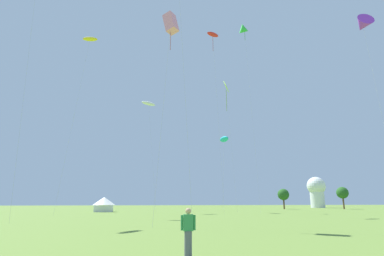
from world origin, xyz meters
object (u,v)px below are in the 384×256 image
at_px(kite_cyan_parafoil, 224,139).
at_px(kite_pink_box, 171,24).
at_px(kite_yellow_parafoil, 90,40).
at_px(kite_purple_delta, 363,25).
at_px(tree_distant_right, 283,195).
at_px(kite_white_parafoil, 149,104).
at_px(kite_lime_diamond, 226,89).
at_px(person_spectator, 188,232).
at_px(observatory_dome, 317,190).
at_px(kite_red_parafoil, 213,35).
at_px(kite_green_delta, 245,30).
at_px(tree_distant_left, 342,193).
at_px(festival_tent_right, 104,204).

xyz_separation_m(kite_cyan_parafoil, kite_pink_box, (-15.90, -32.18, 4.76)).
height_order(kite_yellow_parafoil, kite_purple_delta, kite_yellow_parafoil).
bearing_deg(tree_distant_right, kite_pink_box, -126.37).
height_order(kite_yellow_parafoil, kite_white_parafoil, kite_yellow_parafoil).
xyz_separation_m(kite_yellow_parafoil, kite_lime_diamond, (27.51, 11.10, -2.42)).
height_order(person_spectator, observatory_dome, observatory_dome).
height_order(kite_purple_delta, person_spectator, kite_purple_delta).
bearing_deg(kite_red_parafoil, kite_green_delta, 36.41).
bearing_deg(kite_green_delta, observatory_dome, 45.60).
bearing_deg(tree_distant_left, kite_yellow_parafoil, -155.82).
xyz_separation_m(kite_yellow_parafoil, person_spectator, (9.30, -37.30, -27.59)).
height_order(kite_purple_delta, kite_white_parafoil, kite_purple_delta).
height_order(kite_yellow_parafoil, observatory_dome, kite_yellow_parafoil).
bearing_deg(kite_lime_diamond, tree_distant_left, 25.60).
height_order(kite_lime_diamond, kite_pink_box, kite_lime_diamond).
xyz_separation_m(kite_white_parafoil, person_spectator, (-1.61, -49.69, -21.06)).
height_order(kite_green_delta, tree_distant_left, kite_green_delta).
xyz_separation_m(kite_purple_delta, kite_white_parafoil, (-28.11, 28.31, -4.70)).
distance_m(kite_lime_diamond, kite_pink_box, 37.57).
xyz_separation_m(kite_red_parafoil, festival_tent_right, (-18.43, 18.83, -30.09)).
bearing_deg(kite_yellow_parafoil, kite_red_parafoil, -0.79).
bearing_deg(tree_distant_left, kite_pink_box, -137.88).
height_order(kite_yellow_parafoil, kite_lime_diamond, kite_yellow_parafoil).
xyz_separation_m(tree_distant_left, tree_distant_right, (-16.94, 3.45, -0.49)).
height_order(kite_red_parafoil, kite_lime_diamond, kite_red_parafoil).
xyz_separation_m(kite_green_delta, person_spectator, (-21.13, -43.73, -37.08)).
xyz_separation_m(kite_cyan_parafoil, person_spectator, (-17.21, -47.70, -13.75)).
bearing_deg(kite_yellow_parafoil, kite_purple_delta, -22.19).
relative_size(kite_yellow_parafoil, festival_tent_right, 6.31).
distance_m(kite_yellow_parafoil, kite_lime_diamond, 29.77).
relative_size(kite_white_parafoil, kite_pink_box, 1.10).
bearing_deg(kite_purple_delta, festival_tent_right, 136.36).
relative_size(kite_pink_box, person_spectator, 11.84).
height_order(kite_purple_delta, tree_distant_left, kite_purple_delta).
bearing_deg(kite_green_delta, kite_lime_diamond, 121.95).
distance_m(kite_cyan_parafoil, festival_tent_right, 28.15).
xyz_separation_m(kite_cyan_parafoil, kite_lime_diamond, (1.00, 0.70, 11.42)).
height_order(person_spectator, festival_tent_right, festival_tent_right).
distance_m(festival_tent_right, observatory_dome, 78.19).
distance_m(kite_lime_diamond, tree_distant_right, 40.29).
height_order(person_spectator, tree_distant_left, tree_distant_left).
relative_size(kite_cyan_parafoil, observatory_dome, 1.42).
bearing_deg(kite_cyan_parafoil, kite_green_delta, -45.41).
distance_m(kite_yellow_parafoil, observatory_dome, 92.51).
relative_size(kite_lime_diamond, festival_tent_right, 6.08).
xyz_separation_m(kite_green_delta, tree_distant_right, (21.55, 27.97, -33.86)).
bearing_deg(tree_distant_right, kite_red_parafoil, -131.48).
xyz_separation_m(kite_white_parafoil, tree_distant_right, (41.07, 22.00, -17.84)).
bearing_deg(kite_red_parafoil, kite_white_parafoil, 129.35).
bearing_deg(festival_tent_right, tree_distant_right, 17.90).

